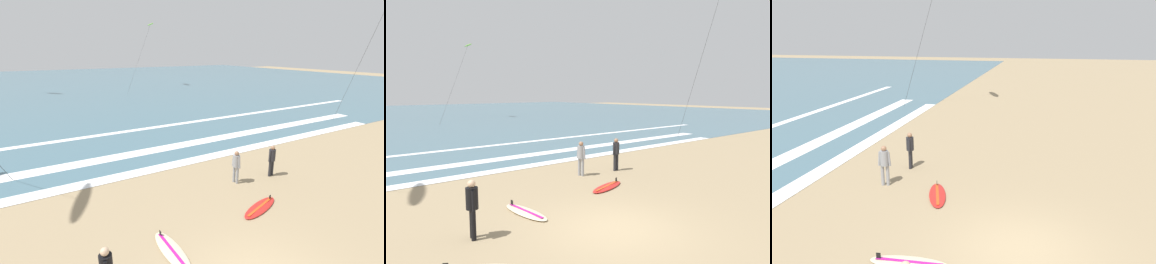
# 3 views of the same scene
# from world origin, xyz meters

# --- Properties ---
(ocean_surface) EXTENTS (140.00, 90.00, 0.01)m
(ocean_surface) POSITION_xyz_m (0.00, 53.33, 0.01)
(ocean_surface) COLOR #476B7A
(ocean_surface) RESTS_ON ground
(wave_foam_shoreline) EXTENTS (41.78, 0.86, 0.01)m
(wave_foam_shoreline) POSITION_xyz_m (-1.03, 8.73, 0.01)
(wave_foam_shoreline) COLOR white
(wave_foam_shoreline) RESTS_ON ocean_surface
(wave_foam_mid_break) EXTENTS (46.66, 1.04, 0.01)m
(wave_foam_mid_break) POSITION_xyz_m (-1.80, 11.39, 0.01)
(wave_foam_mid_break) COLOR white
(wave_foam_mid_break) RESTS_ON ocean_surface
(wave_foam_outer_break) EXTENTS (58.34, 0.62, 0.01)m
(wave_foam_outer_break) POSITION_xyz_m (-0.32, 16.34, 0.01)
(wave_foam_outer_break) COLOR white
(wave_foam_outer_break) RESTS_ON ocean_surface
(surfer_foreground_main) EXTENTS (0.52, 0.32, 1.60)m
(surfer_foreground_main) POSITION_xyz_m (5.35, 5.11, 0.96)
(surfer_foreground_main) COLOR #232328
(surfer_foreground_main) RESTS_ON ground
(surfer_mid_group) EXTENTS (0.32, 0.52, 1.60)m
(surfer_mid_group) POSITION_xyz_m (3.34, 5.40, 0.96)
(surfer_mid_group) COLOR gray
(surfer_mid_group) RESTS_ON ground
(surfboard_near_water) EXTENTS (0.70, 2.13, 0.25)m
(surfboard_near_water) POSITION_xyz_m (-1.32, 2.70, 0.05)
(surfboard_near_water) COLOR beige
(surfboard_near_water) RESTS_ON ground
(surfboard_left_pile) EXTENTS (2.18, 1.20, 0.25)m
(surfboard_left_pile) POSITION_xyz_m (2.80, 3.15, 0.05)
(surfboard_left_pile) COLOR red
(surfboard_left_pile) RESTS_ON ground
(kite_lime_low_near) EXTENTS (7.70, 9.25, 10.61)m
(kite_lime_low_near) POSITION_xyz_m (13.92, 42.44, 10.32)
(kite_lime_low_near) COLOR #70C628
(kite_lime_low_near) RESTS_ON ground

